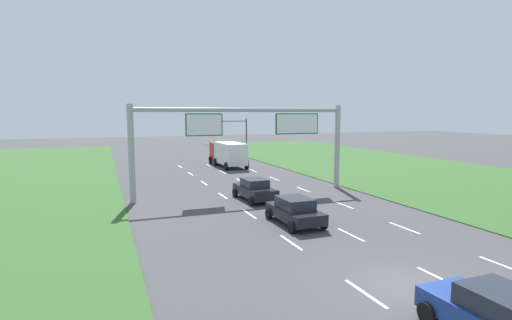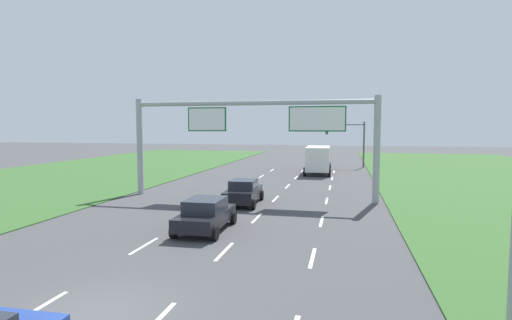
{
  "view_description": "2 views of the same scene",
  "coord_description": "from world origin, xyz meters",
  "px_view_note": "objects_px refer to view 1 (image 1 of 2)",
  "views": [
    {
      "loc": [
        -10.22,
        -11.21,
        6.37
      ],
      "look_at": [
        0.94,
        17.8,
        2.69
      ],
      "focal_mm": 28.0,
      "sensor_mm": 36.0,
      "label": 1
    },
    {
      "loc": [
        6.37,
        -8.92,
        4.96
      ],
      "look_at": [
        -0.1,
        20.11,
        2.49
      ],
      "focal_mm": 28.0,
      "sensor_mm": 36.0,
      "label": 2
    }
  ],
  "objects_px": {
    "box_truck": "(228,153)",
    "car_lead_silver": "(503,318)",
    "sign_gantry": "(248,132)",
    "car_mid_lane": "(255,189)",
    "car_near_red": "(295,210)",
    "traffic_light_mast": "(233,131)"
  },
  "relations": [
    {
      "from": "car_near_red",
      "to": "traffic_light_mast",
      "type": "relative_size",
      "value": 0.75
    },
    {
      "from": "car_mid_lane",
      "to": "sign_gantry",
      "type": "height_order",
      "value": "sign_gantry"
    },
    {
      "from": "car_mid_lane",
      "to": "box_truck",
      "type": "height_order",
      "value": "box_truck"
    },
    {
      "from": "car_lead_silver",
      "to": "traffic_light_mast",
      "type": "bearing_deg",
      "value": 80.3
    },
    {
      "from": "car_lead_silver",
      "to": "traffic_light_mast",
      "type": "xyz_separation_m",
      "value": [
        6.94,
        45.66,
        3.08
      ]
    },
    {
      "from": "box_truck",
      "to": "traffic_light_mast",
      "type": "distance_m",
      "value": 8.4
    },
    {
      "from": "traffic_light_mast",
      "to": "sign_gantry",
      "type": "bearing_deg",
      "value": -105.12
    },
    {
      "from": "box_truck",
      "to": "sign_gantry",
      "type": "xyz_separation_m",
      "value": [
        -3.31,
        -16.27,
        3.29
      ]
    },
    {
      "from": "box_truck",
      "to": "car_lead_silver",
      "type": "bearing_deg",
      "value": -97.45
    },
    {
      "from": "car_mid_lane",
      "to": "sign_gantry",
      "type": "distance_m",
      "value": 4.67
    },
    {
      "from": "car_mid_lane",
      "to": "box_truck",
      "type": "relative_size",
      "value": 0.57
    },
    {
      "from": "box_truck",
      "to": "sign_gantry",
      "type": "bearing_deg",
      "value": -103.21
    },
    {
      "from": "car_mid_lane",
      "to": "sign_gantry",
      "type": "bearing_deg",
      "value": 80.14
    },
    {
      "from": "car_mid_lane",
      "to": "traffic_light_mast",
      "type": "distance_m",
      "value": 26.96
    },
    {
      "from": "car_near_red",
      "to": "traffic_light_mast",
      "type": "bearing_deg",
      "value": 77.53
    },
    {
      "from": "car_near_red",
      "to": "car_mid_lane",
      "type": "bearing_deg",
      "value": 88.24
    },
    {
      "from": "car_near_red",
      "to": "car_lead_silver",
      "type": "relative_size",
      "value": 0.93
    },
    {
      "from": "car_lead_silver",
      "to": "sign_gantry",
      "type": "height_order",
      "value": "sign_gantry"
    },
    {
      "from": "sign_gantry",
      "to": "car_near_red",
      "type": "bearing_deg",
      "value": -92.51
    },
    {
      "from": "box_truck",
      "to": "traffic_light_mast",
      "type": "relative_size",
      "value": 1.38
    },
    {
      "from": "car_near_red",
      "to": "car_mid_lane",
      "type": "relative_size",
      "value": 0.95
    },
    {
      "from": "car_lead_silver",
      "to": "box_truck",
      "type": "height_order",
      "value": "box_truck"
    }
  ]
}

